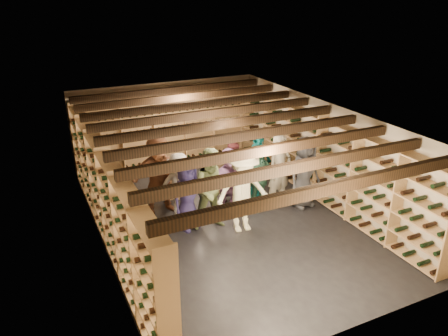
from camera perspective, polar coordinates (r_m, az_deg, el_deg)
name	(u,v)px	position (r m, az deg, el deg)	size (l,w,h in m)	color
ground	(225,218)	(10.11, 0.12, -6.56)	(8.00, 8.00, 0.00)	black
walls	(225,170)	(9.58, 0.13, -0.29)	(5.52, 8.02, 2.40)	#B9AB90
ceiling	(225,117)	(9.18, 0.13, 6.63)	(5.50, 8.00, 0.01)	#BCB3A1
ceiling_joists	(225,124)	(9.22, 0.13, 5.79)	(5.40, 7.12, 0.18)	black
wine_rack_left	(108,198)	(8.93, -14.96, -3.77)	(0.32, 7.50, 2.15)	#9F754D
wine_rack_right	(320,157)	(10.90, 12.42, 1.38)	(0.32, 7.50, 2.15)	#9F754D
wine_rack_back	(169,128)	(12.97, -7.20, 5.19)	(4.70, 0.30, 2.15)	#9F754D
crate_stack_left	(170,182)	(10.97, -7.06, -1.78)	(0.58, 0.48, 0.85)	tan
crate_stack_right	(219,167)	(12.44, -0.63, 0.16)	(0.59, 0.49, 0.34)	tan
crate_loose	(211,188)	(11.37, -1.73, -2.58)	(0.50, 0.33, 0.17)	tan
person_2	(213,189)	(9.35, -1.45, -2.80)	(0.89, 0.69, 1.83)	#526139
person_3	(243,191)	(9.24, 2.47, -3.00)	(1.21, 0.69, 1.87)	#F1EBB9
person_4	(257,166)	(10.66, 4.33, 0.30)	(1.04, 0.43, 1.78)	#0F7575
person_5	(159,174)	(10.11, -8.48, -0.79)	(1.77, 0.56, 1.91)	brown
person_6	(187,196)	(9.40, -4.79, -3.61)	(0.77, 0.50, 1.57)	#221D47
person_7	(279,171)	(10.37, 7.24, -0.39)	(0.66, 0.43, 1.81)	gray
person_8	(234,171)	(10.69, 1.37, -0.36)	(0.73, 0.57, 1.51)	#481B1E
person_9	(179,186)	(9.88, -5.88, -2.34)	(1.01, 0.58, 1.56)	#9F9C90
person_10	(258,179)	(10.17, 4.53, -1.48)	(0.92, 0.38, 1.57)	#254D3B
person_11	(229,179)	(10.19, 0.69, -1.47)	(1.42, 0.45, 1.53)	#7A5080
person_12	(304,172)	(10.47, 10.45, -0.52)	(0.86, 0.56, 1.75)	#303035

